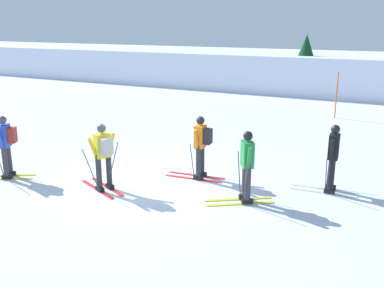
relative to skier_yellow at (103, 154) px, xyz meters
name	(u,v)px	position (x,y,z in m)	size (l,w,h in m)	color
ground_plane	(154,184)	(0.86, 0.93, -0.96)	(120.00, 120.00, 0.00)	silver
far_snow_ridge	(311,71)	(0.86, 19.86, 0.15)	(80.00, 7.66, 2.22)	silver
skier_yellow	(103,154)	(0.00, 0.00, 0.00)	(1.61, 0.99, 1.71)	red
skier_green	(247,165)	(3.38, 0.91, -0.04)	(1.53, 1.20, 1.71)	gold
skier_black	(333,157)	(5.04, 2.45, -0.04)	(1.62, 1.00, 1.71)	silver
skier_blue	(6,144)	(-2.90, -0.42, 0.00)	(1.57, 1.12, 1.71)	gold
skier_orange	(201,144)	(1.76, 1.87, 0.00)	(1.63, 1.00, 1.71)	red
trail_marker_pole	(337,95)	(3.73, 11.46, 0.06)	(0.05, 0.05, 2.03)	#C65614
conifer_far_left	(306,58)	(0.92, 17.69, 1.14)	(1.94, 1.94, 3.43)	#513823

